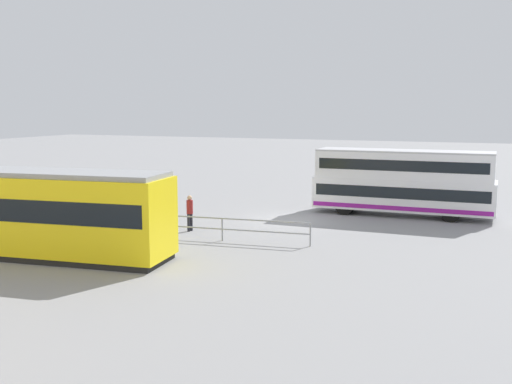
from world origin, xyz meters
name	(u,v)px	position (x,y,z in m)	size (l,w,h in m)	color
ground_plane	(292,220)	(0.00, 0.00, 0.00)	(160.00, 160.00, 0.00)	gray
double_decker_bus	(403,182)	(-5.41, -3.70, 1.92)	(10.03, 2.54, 3.74)	white
tram_yellow	(13,211)	(8.24, 11.87, 1.87)	(13.96, 4.23, 3.60)	yellow
pedestrian_near_railing	(190,210)	(3.72, 4.82, 1.05)	(0.37, 0.37, 1.81)	black
pedestrian_railing	(222,225)	(1.28, 6.18, 0.74)	(8.33, 0.94, 1.08)	gray
info_sign	(118,198)	(7.08, 6.10, 1.64)	(1.22, 0.29, 2.34)	slate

